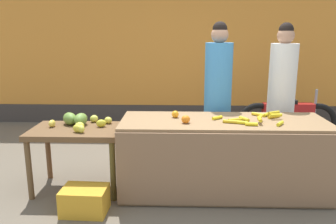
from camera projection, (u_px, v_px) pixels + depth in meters
name	position (u px, v px, depth m)	size (l,w,h in m)	color
ground_plane	(191.00, 190.00, 3.89)	(24.00, 24.00, 0.00)	#665B4C
market_wall_back	(187.00, 37.00, 6.46)	(8.89, 0.23, 3.37)	orange
fruit_stall_counter	(223.00, 156.00, 3.77)	(2.23, 0.81, 0.82)	olive
side_table_wooden	(77.00, 137.00, 3.79)	(0.99, 0.64, 0.72)	brown
banana_bunch_pile	(255.00, 118.00, 3.65)	(0.78, 0.52, 0.07)	yellow
orange_pile	(183.00, 118.00, 3.62)	(0.20, 0.32, 0.09)	orange
mango_papaya_pile	(79.00, 121.00, 3.86)	(0.70, 0.55, 0.14)	gold
vendor_woman_blue_shirt	(218.00, 98.00, 4.28)	(0.34, 0.34, 1.88)	#33333D
vendor_woman_white_shirt	(281.00, 97.00, 4.34)	(0.34, 0.34, 1.87)	#33333D
parked_motorcycle	(287.00, 118.00, 5.49)	(1.60, 0.18, 0.88)	black
produce_crate	(85.00, 200.00, 3.37)	(0.44, 0.32, 0.26)	gold
produce_sack	(150.00, 143.00, 4.68)	(0.36, 0.30, 0.55)	tan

